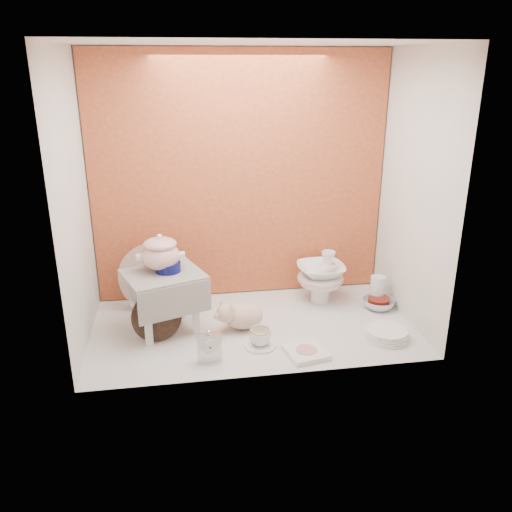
# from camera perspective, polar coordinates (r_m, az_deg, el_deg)

# --- Properties ---
(ground) EXTENTS (1.80, 1.80, 0.00)m
(ground) POSITION_cam_1_polar(r_m,az_deg,el_deg) (3.02, -0.32, -7.64)
(ground) COLOR silver
(ground) RESTS_ON ground
(niche_shell) EXTENTS (1.86, 1.03, 1.53)m
(niche_shell) POSITION_cam_1_polar(r_m,az_deg,el_deg) (2.89, -0.91, 10.61)
(niche_shell) COLOR #C85F32
(niche_shell) RESTS_ON ground
(step_stool) EXTENTS (0.50, 0.46, 0.34)m
(step_stool) POSITION_cam_1_polar(r_m,az_deg,el_deg) (2.96, -9.84, -4.90)
(step_stool) COLOR silver
(step_stool) RESTS_ON ground
(soup_tureen) EXTENTS (0.31, 0.31, 0.21)m
(soup_tureen) POSITION_cam_1_polar(r_m,az_deg,el_deg) (2.89, -10.30, 0.41)
(soup_tureen) COLOR white
(soup_tureen) RESTS_ON step_stool
(cobalt_bowl) EXTENTS (0.15, 0.15, 0.05)m
(cobalt_bowl) POSITION_cam_1_polar(r_m,az_deg,el_deg) (2.90, -9.49, -1.16)
(cobalt_bowl) COLOR #0A0D4C
(cobalt_bowl) RESTS_ON step_stool
(floral_platter) EXTENTS (0.43, 0.12, 0.42)m
(floral_platter) POSITION_cam_1_polar(r_m,az_deg,el_deg) (3.19, -10.99, -2.29)
(floral_platter) COLOR silver
(floral_platter) RESTS_ON ground
(blue_white_vase) EXTENTS (0.28, 0.28, 0.23)m
(blue_white_vase) POSITION_cam_1_polar(r_m,az_deg,el_deg) (3.28, -8.72, -3.36)
(blue_white_vase) COLOR silver
(blue_white_vase) RESTS_ON ground
(lacquer_tray) EXTENTS (0.28, 0.13, 0.27)m
(lacquer_tray) POSITION_cam_1_polar(r_m,az_deg,el_deg) (2.88, -10.68, -6.49)
(lacquer_tray) COLOR black
(lacquer_tray) RESTS_ON ground
(mantel_clock) EXTENTS (0.12, 0.05, 0.17)m
(mantel_clock) POSITION_cam_1_polar(r_m,az_deg,el_deg) (2.67, -5.08, -9.68)
(mantel_clock) COLOR silver
(mantel_clock) RESTS_ON ground
(plush_pig) EXTENTS (0.30, 0.22, 0.17)m
(plush_pig) POSITION_cam_1_polar(r_m,az_deg,el_deg) (2.96, -1.35, -6.44)
(plush_pig) COLOR #CFAC92
(plush_pig) RESTS_ON ground
(teacup_saucer) EXTENTS (0.22, 0.22, 0.01)m
(teacup_saucer) POSITION_cam_1_polar(r_m,az_deg,el_deg) (2.83, 0.45, -9.63)
(teacup_saucer) COLOR white
(teacup_saucer) RESTS_ON ground
(gold_rim_teacup) EXTENTS (0.14, 0.14, 0.09)m
(gold_rim_teacup) POSITION_cam_1_polar(r_m,az_deg,el_deg) (2.80, 0.45, -8.73)
(gold_rim_teacup) COLOR white
(gold_rim_teacup) RESTS_ON teacup_saucer
(lattice_dish) EXTENTS (0.23, 0.23, 0.03)m
(lattice_dish) POSITION_cam_1_polar(r_m,az_deg,el_deg) (2.76, 5.45, -10.33)
(lattice_dish) COLOR white
(lattice_dish) RESTS_ON ground
(dinner_plate_stack) EXTENTS (0.24, 0.24, 0.06)m
(dinner_plate_stack) POSITION_cam_1_polar(r_m,az_deg,el_deg) (2.97, 13.97, -8.17)
(dinner_plate_stack) COLOR white
(dinner_plate_stack) RESTS_ON ground
(crystal_bowl) EXTENTS (0.24, 0.24, 0.06)m
(crystal_bowl) POSITION_cam_1_polar(r_m,az_deg,el_deg) (3.31, 13.12, -5.04)
(crystal_bowl) COLOR silver
(crystal_bowl) RESTS_ON ground
(clear_glass_vase) EXTENTS (0.11, 0.11, 0.18)m
(clear_glass_vase) POSITION_cam_1_polar(r_m,az_deg,el_deg) (3.34, 12.97, -3.61)
(clear_glass_vase) COLOR silver
(clear_glass_vase) RESTS_ON ground
(porcelain_tower) EXTENTS (0.38, 0.38, 0.33)m
(porcelain_tower) POSITION_cam_1_polar(r_m,az_deg,el_deg) (3.29, 7.00, -2.20)
(porcelain_tower) COLOR white
(porcelain_tower) RESTS_ON ground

